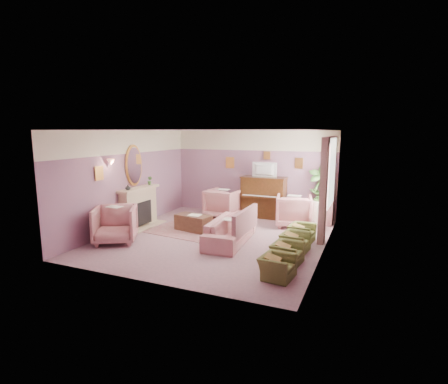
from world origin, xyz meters
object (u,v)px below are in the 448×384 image
at_px(olive_chair_a, 277,263).
at_px(coffee_table, 193,223).
at_px(television, 264,169).
at_px(olive_chair_d, 302,230).
at_px(floral_armchair_right, 294,209).
at_px(sofa, 230,226).
at_px(piano, 264,198).
at_px(floral_armchair_front, 115,222).
at_px(floral_armchair_left, 223,202).
at_px(side_table, 319,212).
at_px(olive_chair_c, 295,239).
at_px(olive_chair_b, 287,250).

bearing_deg(olive_chair_a, coffee_table, 143.25).
height_order(television, olive_chair_d, television).
bearing_deg(floral_armchair_right, sofa, -117.89).
bearing_deg(coffee_table, sofa, -23.36).
height_order(piano, floral_armchair_front, piano).
distance_m(floral_armchair_front, olive_chair_d, 4.72).
relative_size(piano, sofa, 0.67).
bearing_deg(floral_armchair_left, floral_armchair_right, -4.97).
relative_size(coffee_table, floral_armchair_right, 0.97).
bearing_deg(floral_armchair_right, piano, 147.27).
xyz_separation_m(piano, olive_chair_d, (1.64, -2.09, -0.36)).
relative_size(sofa, side_table, 2.98).
bearing_deg(olive_chair_d, olive_chair_c, -90.00).
bearing_deg(floral_armchair_front, piano, 56.39).
bearing_deg(floral_armchair_left, side_table, 7.32).
distance_m(coffee_table, floral_armchair_right, 2.97).
bearing_deg(sofa, coffee_table, 156.64).
xyz_separation_m(sofa, olive_chair_d, (1.64, 0.81, -0.13)).
height_order(piano, side_table, piano).
relative_size(floral_armchair_left, olive_chair_d, 1.52).
height_order(sofa, olive_chair_c, sofa).
distance_m(sofa, olive_chair_a, 2.33).
relative_size(olive_chair_a, olive_chair_c, 1.00).
bearing_deg(sofa, television, 90.00).
xyz_separation_m(television, floral_armchair_front, (-2.67, -3.97, -1.08)).
xyz_separation_m(sofa, floral_armchair_right, (1.14, 2.16, 0.09)).
height_order(coffee_table, olive_chair_d, olive_chair_d).
bearing_deg(piano, olive_chair_b, -66.28).
relative_size(coffee_table, olive_chair_d, 1.47).
bearing_deg(television, floral_armchair_front, -123.94).
bearing_deg(piano, olive_chair_d, -51.89).
height_order(television, olive_chair_c, television).
relative_size(floral_armchair_left, olive_chair_a, 1.52).
distance_m(sofa, olive_chair_d, 1.83).
bearing_deg(floral_armchair_right, coffee_table, -147.94).
xyz_separation_m(floral_armchair_left, floral_armchair_right, (2.35, -0.20, 0.00)).
bearing_deg(coffee_table, floral_armchair_right, 32.06).
xyz_separation_m(floral_armchair_right, side_table, (0.64, 0.59, -0.17)).
relative_size(olive_chair_a, side_table, 0.97).
relative_size(floral_armchair_front, olive_chair_b, 1.52).
xyz_separation_m(sofa, side_table, (1.79, 2.75, -0.07)).
height_order(olive_chair_b, olive_chair_d, same).
bearing_deg(side_table, coffee_table, -145.58).
height_order(coffee_table, floral_armchair_front, floral_armchair_front).
height_order(olive_chair_c, side_table, side_table).
bearing_deg(olive_chair_b, floral_armchair_right, 99.40).
relative_size(sofa, olive_chair_d, 3.06).
bearing_deg(olive_chair_b, olive_chair_a, -90.00).
height_order(television, side_table, television).
xyz_separation_m(sofa, floral_armchair_left, (-1.21, 2.36, 0.09)).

